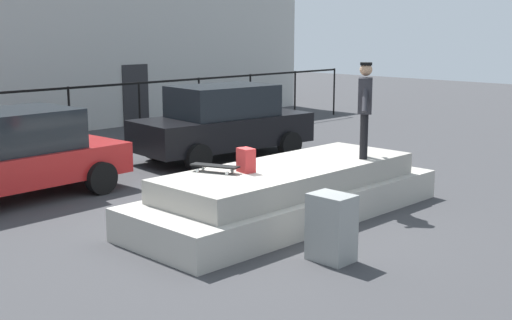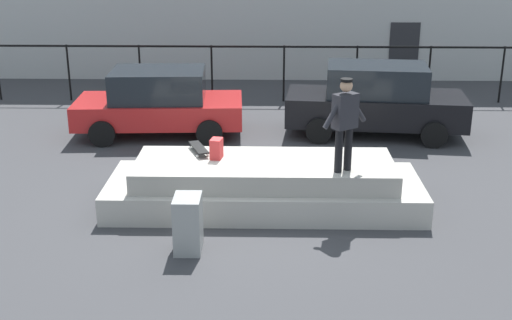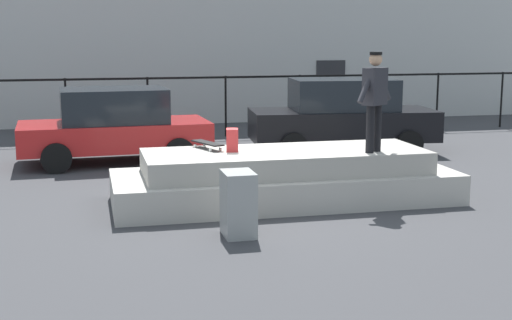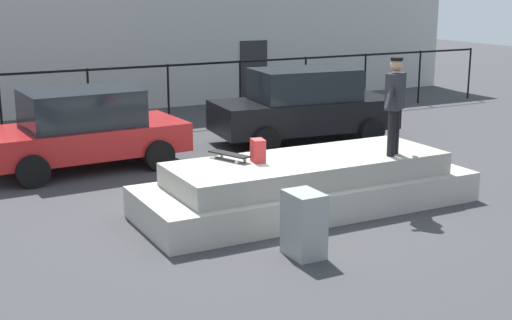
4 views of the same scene
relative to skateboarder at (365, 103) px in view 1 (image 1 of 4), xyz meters
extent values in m
plane|color=#38383A|center=(-1.99, 0.68, -1.88)|extent=(60.00, 60.00, 0.00)
cube|color=#ADA89E|center=(-1.41, 0.49, -1.62)|extent=(5.93, 2.11, 0.52)
cube|color=#A09B91|center=(-1.41, 0.49, -1.17)|extent=(4.86, 1.73, 0.38)
cylinder|color=black|center=(-0.09, -0.06, -0.57)|extent=(0.14, 0.14, 0.80)
cylinder|color=black|center=(0.09, 0.06, -0.57)|extent=(0.14, 0.14, 0.80)
cube|color=#26262B|center=(0.00, 0.00, 0.14)|extent=(0.49, 0.44, 0.62)
cylinder|color=#26262B|center=(-0.22, -0.15, 0.15)|extent=(0.41, 0.33, 0.55)
cylinder|color=#26262B|center=(0.22, 0.15, 0.15)|extent=(0.41, 0.33, 0.55)
sphere|color=tan|center=(0.00, 0.00, 0.59)|extent=(0.22, 0.22, 0.22)
cylinder|color=black|center=(0.00, 0.00, 0.69)|extent=(0.29, 0.29, 0.05)
cube|color=black|center=(-2.69, 0.96, -0.87)|extent=(0.48, 0.83, 0.02)
cylinder|color=silver|center=(-2.69, 0.68, -0.95)|extent=(0.05, 0.06, 0.06)
cylinder|color=silver|center=(-2.51, 0.75, -0.95)|extent=(0.05, 0.06, 0.06)
cylinder|color=silver|center=(-2.88, 1.17, -0.95)|extent=(0.05, 0.06, 0.06)
cylinder|color=silver|center=(-2.70, 1.24, -0.95)|extent=(0.05, 0.06, 0.06)
cube|color=red|center=(-2.32, 0.63, -0.78)|extent=(0.25, 0.31, 0.39)
cube|color=#B21E1E|center=(-4.13, 5.08, -1.26)|extent=(4.29, 2.12, 0.60)
cube|color=black|center=(-4.13, 5.08, -0.58)|extent=(2.39, 1.79, 0.75)
cylinder|color=black|center=(-2.88, 6.12, -1.56)|extent=(0.65, 0.25, 0.64)
cylinder|color=black|center=(-2.78, 4.17, -1.56)|extent=(0.65, 0.25, 0.64)
cube|color=black|center=(1.36, 5.19, -1.20)|extent=(4.63, 2.24, 0.73)
cube|color=black|center=(1.36, 5.19, -0.45)|extent=(2.61, 1.83, 0.75)
cylinder|color=black|center=(0.08, 6.24, -1.56)|extent=(0.66, 0.28, 0.64)
cylinder|color=black|center=(-0.11, 4.41, -1.56)|extent=(0.66, 0.28, 0.64)
cylinder|color=black|center=(2.84, 5.97, -1.56)|extent=(0.66, 0.28, 0.64)
cylinder|color=black|center=(2.65, 4.13, -1.56)|extent=(0.66, 0.28, 0.64)
cube|color=gray|center=(-2.64, -1.39, -1.41)|extent=(0.44, 0.60, 0.95)
cylinder|color=black|center=(-0.90, 8.54, -1.02)|extent=(0.06, 0.06, 1.71)
cylinder|color=black|center=(1.28, 8.54, -1.02)|extent=(0.06, 0.06, 1.71)
cylinder|color=black|center=(3.46, 8.54, -1.02)|extent=(0.06, 0.06, 1.71)
cylinder|color=black|center=(5.65, 8.54, -1.02)|extent=(0.06, 0.06, 1.71)
cylinder|color=black|center=(7.83, 8.54, -1.02)|extent=(0.06, 0.06, 1.71)
cylinder|color=black|center=(10.01, 8.54, -1.02)|extent=(0.06, 0.06, 1.71)
cube|color=black|center=(-1.99, 8.54, -0.21)|extent=(24.00, 0.04, 0.06)
cube|color=#262628|center=(3.26, 11.52, -0.88)|extent=(1.00, 0.06, 2.00)
camera|label=1|loc=(-9.75, -6.95, 1.31)|focal=47.36mm
camera|label=2|loc=(-1.32, -11.24, 3.19)|focal=46.57mm
camera|label=3|loc=(-4.71, -11.15, 1.03)|focal=49.91mm
camera|label=4|loc=(-7.71, -9.58, 1.89)|focal=49.99mm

